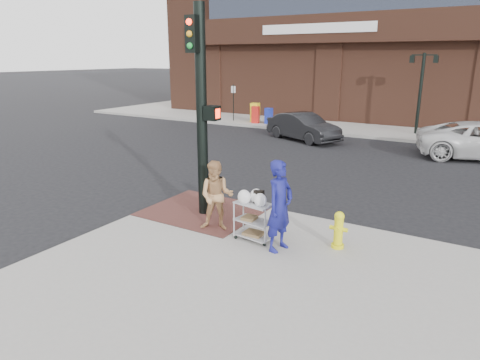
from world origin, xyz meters
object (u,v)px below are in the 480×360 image
Objects in this scene: woman_blue at (280,206)px; sedan_dark at (303,127)px; traffic_signal_pole at (202,107)px; fire_hydrant at (339,229)px; utility_cart at (254,217)px; lamp_post at (421,85)px; pedestrian_tan at (217,196)px.

sedan_dark is (-4.63, 12.08, -0.42)m from woman_blue.
traffic_signal_pole reaches higher than fire_hydrant.
traffic_signal_pole is 11.58m from sedan_dark.
woman_blue is 1.67× the size of utility_cart.
lamp_post is at bearing 87.81° from utility_cart.
fire_hydrant is at bearing 17.98° from utility_cart.
sedan_dark reaches higher than fire_hydrant.
utility_cart is at bearing -22.03° from traffic_signal_pole.
lamp_post is 16.11m from utility_cart.
lamp_post is 16.21m from woman_blue.
utility_cart reaches higher than fire_hydrant.
pedestrian_tan is at bearing -95.82° from lamp_post.
sedan_dark is at bearing 100.58° from traffic_signal_pole.
woman_blue reaches higher than utility_cart.
fire_hydrant is at bearing -86.00° from lamp_post.
fire_hydrant is (1.69, 0.55, -0.11)m from utility_cart.
fire_hydrant is at bearing -129.52° from sedan_dark.
pedestrian_tan is (-1.69, 0.23, -0.14)m from woman_blue.
utility_cart is at bearing -162.02° from fire_hydrant.
lamp_post is 0.80× the size of traffic_signal_pole.
utility_cart is (3.95, -11.93, -0.01)m from sedan_dark.
traffic_signal_pole is at bearing -99.24° from lamp_post.
lamp_post is at bearing -24.33° from sedan_dark.
sedan_dark is at bearing 108.33° from utility_cart.
traffic_signal_pole is 4.44× the size of utility_cart.
pedestrian_tan reaches higher than fire_hydrant.
woman_blue reaches higher than fire_hydrant.
lamp_post is at bearing 60.41° from pedestrian_tan.
fire_hydrant is at bearing -45.68° from woman_blue.
sedan_dark reaches higher than utility_cart.
lamp_post is 5.04× the size of fire_hydrant.
fire_hydrant is at bearing -13.89° from pedestrian_tan.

